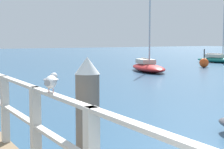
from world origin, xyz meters
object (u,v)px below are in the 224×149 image
seagull_foreground (51,81)px  boat_2 (148,67)px  channel_buoy (204,63)px  dock_piling_near (88,139)px  boat_3 (220,59)px

seagull_foreground → boat_2: boat_2 is taller
channel_buoy → boat_2: bearing=-173.4°
boat_2 → dock_piling_near: bearing=69.2°
seagull_foreground → channel_buoy: 24.65m
dock_piling_near → seagull_foreground: 0.81m
boat_2 → channel_buoy: bearing=-156.4°
dock_piling_near → channel_buoy: 24.46m
seagull_foreground → channel_buoy: seagull_foreground is taller
boat_2 → boat_3: bearing=-143.2°
dock_piling_near → boat_2: 20.09m
seagull_foreground → boat_3: size_ratio=0.08×
boat_3 → boat_2: bearing=2.2°
dock_piling_near → boat_2: (12.32, 15.86, -0.67)m
dock_piling_near → boat_2: bearing=52.2°
seagull_foreground → boat_3: boat_3 is taller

